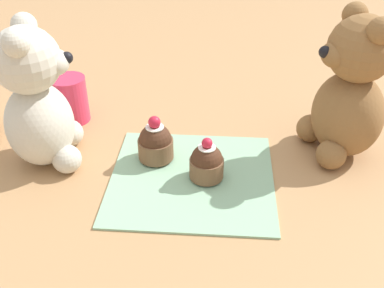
% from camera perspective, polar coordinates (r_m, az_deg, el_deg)
% --- Properties ---
extents(ground_plane, '(4.00, 4.00, 0.00)m').
position_cam_1_polar(ground_plane, '(0.60, 0.00, -4.45)').
color(ground_plane, tan).
extents(knitted_placemat, '(0.21, 0.22, 0.01)m').
position_cam_1_polar(knitted_placemat, '(0.60, 0.00, -4.22)').
color(knitted_placemat, '#8EBC99').
rests_on(knitted_placemat, ground_plane).
extents(teddy_bear_cream, '(0.12, 0.11, 0.20)m').
position_cam_1_polar(teddy_bear_cream, '(0.62, -19.03, 5.18)').
color(teddy_bear_cream, beige).
rests_on(teddy_bear_cream, ground_plane).
extents(teddy_bear_tan, '(0.13, 0.12, 0.21)m').
position_cam_1_polar(teddy_bear_tan, '(0.64, 19.40, 6.18)').
color(teddy_bear_tan, olive).
rests_on(teddy_bear_tan, ground_plane).
extents(cupcake_near_cream_bear, '(0.05, 0.05, 0.07)m').
position_cam_1_polar(cupcake_near_cream_bear, '(0.62, -4.66, 0.14)').
color(cupcake_near_cream_bear, brown).
rests_on(cupcake_near_cream_bear, knitted_placemat).
extents(cupcake_near_tan_bear, '(0.04, 0.04, 0.06)m').
position_cam_1_polar(cupcake_near_tan_bear, '(0.58, 1.87, -2.30)').
color(cupcake_near_tan_bear, brown).
rests_on(cupcake_near_tan_bear, knitted_placemat).
extents(juice_glass, '(0.05, 0.05, 0.07)m').
position_cam_1_polar(juice_glass, '(0.74, -15.17, 5.48)').
color(juice_glass, '#DB3356').
rests_on(juice_glass, ground_plane).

